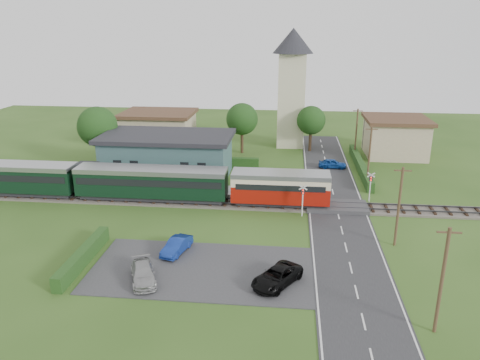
# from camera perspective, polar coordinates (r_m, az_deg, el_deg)

# --- Properties ---
(ground) EXTENTS (120.00, 120.00, 0.00)m
(ground) POSITION_cam_1_polar(r_m,az_deg,el_deg) (47.38, -0.23, -3.91)
(ground) COLOR #2D4C19
(railway_track) EXTENTS (76.00, 3.20, 0.49)m
(railway_track) POSITION_cam_1_polar(r_m,az_deg,el_deg) (49.19, 0.03, -2.91)
(railway_track) COLOR #4C443D
(railway_track) RESTS_ON ground
(road) EXTENTS (6.00, 70.00, 0.05)m
(road) POSITION_cam_1_polar(r_m,az_deg,el_deg) (47.39, 11.91, -4.29)
(road) COLOR #28282B
(road) RESTS_ON ground
(car_park) EXTENTS (17.00, 9.00, 0.08)m
(car_park) POSITION_cam_1_polar(r_m,az_deg,el_deg) (36.87, -4.71, -10.80)
(car_park) COLOR #333335
(car_park) RESTS_ON ground
(crossing_deck) EXTENTS (6.20, 3.40, 0.45)m
(crossing_deck) POSITION_cam_1_polar(r_m,az_deg,el_deg) (49.17, 11.71, -3.18)
(crossing_deck) COLOR #333335
(crossing_deck) RESTS_ON ground
(platform) EXTENTS (30.00, 3.00, 0.45)m
(platform) POSITION_cam_1_polar(r_m,az_deg,el_deg) (53.99, -10.22, -1.11)
(platform) COLOR gray
(platform) RESTS_ON ground
(equipment_hut) EXTENTS (2.30, 2.30, 2.55)m
(equipment_hut) POSITION_cam_1_polar(r_m,az_deg,el_deg) (56.27, -18.15, 0.68)
(equipment_hut) COLOR beige
(equipment_hut) RESTS_ON platform
(station_building) EXTENTS (16.00, 9.00, 5.30)m
(station_building) POSITION_cam_1_polar(r_m,az_deg,el_deg) (58.59, -8.80, 3.05)
(station_building) COLOR #395457
(station_building) RESTS_ON ground
(train) EXTENTS (43.20, 2.90, 3.40)m
(train) POSITION_cam_1_polar(r_m,az_deg,el_deg) (51.31, -14.12, -0.12)
(train) COLOR #232328
(train) RESTS_ON ground
(church_tower) EXTENTS (6.00, 6.00, 17.60)m
(church_tower) POSITION_cam_1_polar(r_m,az_deg,el_deg) (71.98, 6.35, 12.10)
(church_tower) COLOR beige
(church_tower) RESTS_ON ground
(house_west) EXTENTS (10.80, 8.80, 5.50)m
(house_west) POSITION_cam_1_polar(r_m,az_deg,el_deg) (72.99, -9.85, 6.11)
(house_west) COLOR tan
(house_west) RESTS_ON ground
(house_east) EXTENTS (8.80, 8.80, 5.50)m
(house_east) POSITION_cam_1_polar(r_m,az_deg,el_deg) (70.87, 18.39, 5.08)
(house_east) COLOR tan
(house_east) RESTS_ON ground
(hedge_carpark) EXTENTS (0.80, 9.00, 1.20)m
(hedge_carpark) POSITION_cam_1_polar(r_m,az_deg,el_deg) (39.39, -18.61, -8.84)
(hedge_carpark) COLOR #193814
(hedge_carpark) RESTS_ON ground
(hedge_roadside) EXTENTS (0.80, 18.00, 1.20)m
(hedge_roadside) POSITION_cam_1_polar(r_m,az_deg,el_deg) (62.74, 14.45, 1.71)
(hedge_roadside) COLOR #193814
(hedge_roadside) RESTS_ON ground
(hedge_station) EXTENTS (22.00, 0.80, 1.30)m
(hedge_station) POSITION_cam_1_polar(r_m,az_deg,el_deg) (63.33, -7.69, 2.34)
(hedge_station) COLOR #193814
(hedge_station) RESTS_ON ground
(tree_a) EXTENTS (5.20, 5.20, 8.00)m
(tree_a) POSITION_cam_1_polar(r_m,az_deg,el_deg) (63.97, -16.98, 6.23)
(tree_a) COLOR #332316
(tree_a) RESTS_ON ground
(tree_b) EXTENTS (4.60, 4.60, 7.34)m
(tree_b) POSITION_cam_1_polar(r_m,az_deg,el_deg) (68.16, 0.25, 7.43)
(tree_b) COLOR #332316
(tree_b) RESTS_ON ground
(tree_c) EXTENTS (4.20, 4.20, 6.78)m
(tree_c) POSITION_cam_1_polar(r_m,az_deg,el_deg) (69.91, 8.66, 7.19)
(tree_c) COLOR #332316
(tree_c) RESTS_ON ground
(utility_pole_a) EXTENTS (1.40, 0.22, 7.00)m
(utility_pole_a) POSITION_cam_1_polar(r_m,az_deg,el_deg) (30.76, 23.41, -11.10)
(utility_pole_a) COLOR #473321
(utility_pole_a) RESTS_ON ground
(utility_pole_b) EXTENTS (1.40, 0.22, 7.00)m
(utility_pole_b) POSITION_cam_1_polar(r_m,az_deg,el_deg) (41.27, 18.80, -2.99)
(utility_pole_b) COLOR #473321
(utility_pole_b) RESTS_ON ground
(utility_pole_c) EXTENTS (1.40, 0.22, 7.00)m
(utility_pole_c) POSITION_cam_1_polar(r_m,az_deg,el_deg) (56.23, 15.49, 2.92)
(utility_pole_c) COLOR #473321
(utility_pole_c) RESTS_ON ground
(utility_pole_d) EXTENTS (1.40, 0.22, 7.00)m
(utility_pole_d) POSITION_cam_1_polar(r_m,az_deg,el_deg) (67.76, 13.98, 5.62)
(utility_pole_d) COLOR #473321
(utility_pole_d) RESTS_ON ground
(crossing_signal_near) EXTENTS (0.84, 0.28, 3.28)m
(crossing_signal_near) POSITION_cam_1_polar(r_m,az_deg,el_deg) (46.00, 7.66, -1.93)
(crossing_signal_near) COLOR silver
(crossing_signal_near) RESTS_ON ground
(crossing_signal_far) EXTENTS (0.84, 0.28, 3.28)m
(crossing_signal_far) POSITION_cam_1_polar(r_m,az_deg,el_deg) (51.25, 15.62, -0.32)
(crossing_signal_far) COLOR silver
(crossing_signal_far) RESTS_ON ground
(streetlamp_west) EXTENTS (0.30, 0.30, 5.15)m
(streetlamp_west) POSITION_cam_1_polar(r_m,az_deg,el_deg) (70.62, -16.45, 5.42)
(streetlamp_west) COLOR #3F3F47
(streetlamp_west) RESTS_ON ground
(streetlamp_east) EXTENTS (0.30, 0.30, 5.15)m
(streetlamp_east) POSITION_cam_1_polar(r_m,az_deg,el_deg) (72.98, 14.86, 5.96)
(streetlamp_east) COLOR #3F3F47
(streetlamp_east) RESTS_ON ground
(car_on_road) EXTENTS (3.62, 1.47, 1.23)m
(car_on_road) POSITION_cam_1_polar(r_m,az_deg,el_deg) (62.63, 11.21, 1.98)
(car_on_road) COLOR navy
(car_on_road) RESTS_ON road
(car_park_blue) EXTENTS (2.16, 3.87, 1.21)m
(car_park_blue) POSITION_cam_1_polar(r_m,az_deg,el_deg) (39.24, -7.73, -7.95)
(car_park_blue) COLOR navy
(car_park_blue) RESTS_ON car_park
(car_park_silver) EXTENTS (3.10, 4.48, 1.21)m
(car_park_silver) POSITION_cam_1_polar(r_m,az_deg,el_deg) (35.61, -11.73, -11.10)
(car_park_silver) COLOR #979797
(car_park_silver) RESTS_ON car_park
(car_park_dark) EXTENTS (4.14, 4.87, 1.24)m
(car_park_dark) POSITION_cam_1_polar(r_m,az_deg,el_deg) (34.60, 4.53, -11.64)
(car_park_dark) COLOR black
(car_park_dark) RESTS_ON car_park
(pedestrian_near) EXTENTS (0.62, 0.43, 1.66)m
(pedestrian_near) POSITION_cam_1_polar(r_m,az_deg,el_deg) (51.84, -5.03, -0.48)
(pedestrian_near) COLOR gray
(pedestrian_near) RESTS_ON platform
(pedestrian_far) EXTENTS (0.89, 1.03, 1.84)m
(pedestrian_far) POSITION_cam_1_polar(r_m,az_deg,el_deg) (54.54, -14.45, 0.06)
(pedestrian_far) COLOR gray
(pedestrian_far) RESTS_ON platform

